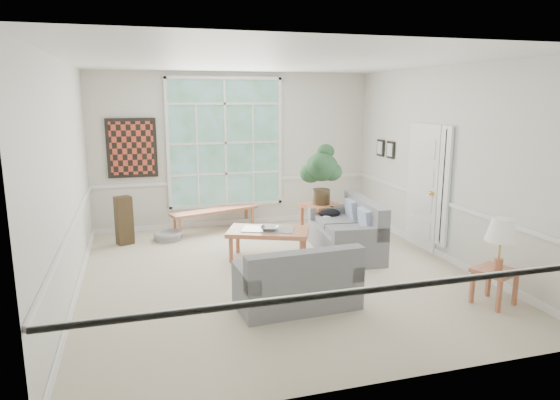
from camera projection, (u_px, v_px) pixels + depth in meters
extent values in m
cube|color=#B6AC94|center=(277.00, 274.00, 7.29)|extent=(5.50, 6.00, 0.01)
cube|color=white|center=(277.00, 61.00, 6.68)|extent=(5.50, 6.00, 0.02)
cube|color=silver|center=(235.00, 150.00, 9.81)|extent=(5.50, 0.02, 3.00)
cube|color=silver|center=(376.00, 223.00, 4.17)|extent=(5.50, 0.02, 3.00)
cube|color=silver|center=(66.00, 181.00, 6.23)|extent=(0.02, 6.00, 3.00)
cube|color=silver|center=(447.00, 164.00, 7.74)|extent=(0.02, 6.00, 3.00)
cube|color=white|center=(225.00, 143.00, 9.68)|extent=(2.30, 0.08, 2.40)
cube|color=white|center=(422.00, 186.00, 8.39)|extent=(0.08, 0.90, 2.10)
cube|color=white|center=(445.00, 187.00, 7.77)|extent=(0.08, 0.26, 1.90)
cube|color=maroon|center=(132.00, 148.00, 9.20)|extent=(0.90, 0.06, 1.10)
cube|color=black|center=(390.00, 150.00, 9.36)|extent=(0.04, 0.26, 0.32)
cube|color=black|center=(380.00, 148.00, 9.74)|extent=(0.04, 0.26, 0.32)
cube|color=slate|center=(345.00, 227.00, 8.14)|extent=(1.03, 1.74, 0.90)
cube|color=slate|center=(297.00, 276.00, 6.08)|extent=(1.49, 0.83, 0.79)
cube|color=#AF6443|center=(268.00, 244.00, 7.93)|extent=(1.43, 1.12, 0.47)
imported|color=#A3A3A8|center=(269.00, 228.00, 7.82)|extent=(0.46, 0.46, 0.08)
cube|color=#AF6443|center=(215.00, 220.00, 9.61)|extent=(1.75, 0.85, 0.40)
cube|color=#AF6443|center=(321.00, 220.00, 9.12)|extent=(0.79, 0.79, 0.63)
cube|color=#AF6443|center=(494.00, 286.00, 6.18)|extent=(0.57, 0.57, 0.46)
cylinder|color=gray|center=(168.00, 236.00, 8.98)|extent=(0.65, 0.65, 0.15)
cube|color=#392B18|center=(124.00, 220.00, 8.66)|extent=(0.32, 0.29, 0.85)
ellipsoid|color=black|center=(330.00, 213.00, 8.66)|extent=(0.43, 0.34, 0.18)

